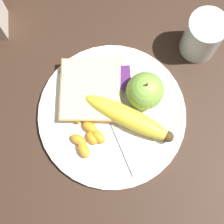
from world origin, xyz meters
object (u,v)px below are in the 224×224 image
object	(u,v)px
apple	(145,91)
fork	(113,121)
juice_glass	(202,37)
banana	(129,118)
jam_packet	(120,80)
bread_slice	(91,91)
plate	(112,115)

from	to	relation	value
apple	fork	bearing A→B (deg)	-54.16
apple	fork	size ratio (longest dim) A/B	0.43
juice_glass	apple	world-z (taller)	juice_glass
juice_glass	banana	xyz separation A→B (m)	(0.14, -0.15, -0.02)
apple	jam_packet	distance (m)	0.06
juice_glass	banana	distance (m)	0.21
apple	juice_glass	bearing A→B (deg)	129.77
apple	bread_slice	bearing A→B (deg)	-98.47
juice_glass	apple	distance (m)	0.16
fork	jam_packet	xyz separation A→B (m)	(-0.08, 0.02, 0.01)
juice_glass	banana	bearing A→B (deg)	-46.47
plate	bread_slice	xyz separation A→B (m)	(-0.05, -0.04, 0.02)
plate	banana	distance (m)	0.04
banana	bread_slice	distance (m)	0.09
juice_glass	fork	xyz separation A→B (m)	(0.14, -0.18, -0.03)
banana	jam_packet	world-z (taller)	banana
apple	jam_packet	world-z (taller)	apple
fork	juice_glass	bearing A→B (deg)	-69.86
apple	banana	bearing A→B (deg)	-35.94
plate	banana	world-z (taller)	banana
banana	fork	bearing A→B (deg)	-89.38
banana	bread_slice	world-z (taller)	banana
plate	jam_packet	world-z (taller)	jam_packet
juice_glass	bread_slice	bearing A→B (deg)	-69.01
plate	bread_slice	bearing A→B (deg)	-141.68
plate	fork	bearing A→B (deg)	2.41
plate	banana	size ratio (longest dim) A/B	1.65
jam_packet	fork	bearing A→B (deg)	-14.30
jam_packet	plate	bearing A→B (deg)	-17.60
plate	apple	size ratio (longest dim) A/B	3.55
fork	jam_packet	size ratio (longest dim) A/B	3.81
plate	banana	bearing A→B (deg)	66.59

